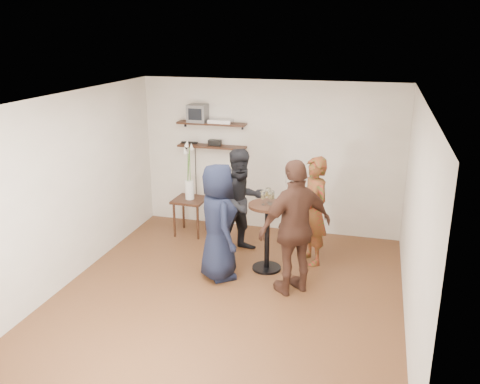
# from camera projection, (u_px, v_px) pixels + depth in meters

# --- Properties ---
(room) EXTENTS (4.58, 5.08, 2.68)m
(room) POSITION_uv_depth(u_px,v_px,m) (228.00, 203.00, 6.39)
(room) COLOR #4E2E19
(room) RESTS_ON ground
(shelf_upper) EXTENTS (1.20, 0.25, 0.04)m
(shelf_upper) POSITION_uv_depth(u_px,v_px,m) (212.00, 123.00, 8.66)
(shelf_upper) COLOR black
(shelf_upper) RESTS_ON room
(shelf_lower) EXTENTS (1.20, 0.25, 0.04)m
(shelf_lower) POSITION_uv_depth(u_px,v_px,m) (212.00, 146.00, 8.78)
(shelf_lower) COLOR black
(shelf_lower) RESTS_ON room
(crt_monitor) EXTENTS (0.32, 0.30, 0.30)m
(crt_monitor) POSITION_uv_depth(u_px,v_px,m) (198.00, 113.00, 8.67)
(crt_monitor) COLOR #59595B
(crt_monitor) RESTS_ON shelf_upper
(dvd_deck) EXTENTS (0.40, 0.24, 0.06)m
(dvd_deck) POSITION_uv_depth(u_px,v_px,m) (221.00, 121.00, 8.60)
(dvd_deck) COLOR silver
(dvd_deck) RESTS_ON shelf_upper
(radio) EXTENTS (0.22, 0.10, 0.10)m
(radio) POSITION_uv_depth(u_px,v_px,m) (215.00, 143.00, 8.74)
(radio) COLOR black
(radio) RESTS_ON shelf_lower
(power_strip) EXTENTS (0.30, 0.05, 0.03)m
(power_strip) POSITION_uv_depth(u_px,v_px,m) (190.00, 143.00, 8.92)
(power_strip) COLOR black
(power_strip) RESTS_ON shelf_lower
(side_table) EXTENTS (0.55, 0.55, 0.63)m
(side_table) POSITION_uv_depth(u_px,v_px,m) (190.00, 205.00, 8.67)
(side_table) COLOR black
(side_table) RESTS_ON room
(vase_lilies) EXTENTS (0.20, 0.21, 1.04)m
(vase_lilies) POSITION_uv_depth(u_px,v_px,m) (189.00, 180.00, 8.53)
(vase_lilies) COLOR white
(vase_lilies) RESTS_ON side_table
(drinks_table) EXTENTS (0.56, 0.56, 1.01)m
(drinks_table) POSITION_uv_depth(u_px,v_px,m) (267.00, 228.00, 7.32)
(drinks_table) COLOR black
(drinks_table) RESTS_ON room
(wine_glass_fl) EXTENTS (0.07, 0.07, 0.20)m
(wine_glass_fl) POSITION_uv_depth(u_px,v_px,m) (263.00, 196.00, 7.14)
(wine_glass_fl) COLOR silver
(wine_glass_fl) RESTS_ON drinks_table
(wine_glass_fr) EXTENTS (0.07, 0.07, 0.21)m
(wine_glass_fr) POSITION_uv_depth(u_px,v_px,m) (272.00, 196.00, 7.11)
(wine_glass_fr) COLOR silver
(wine_glass_fr) RESTS_ON drinks_table
(wine_glass_bl) EXTENTS (0.07, 0.07, 0.21)m
(wine_glass_bl) POSITION_uv_depth(u_px,v_px,m) (268.00, 193.00, 7.24)
(wine_glass_bl) COLOR silver
(wine_glass_bl) RESTS_ON drinks_table
(wine_glass_br) EXTENTS (0.07, 0.07, 0.21)m
(wine_glass_br) POSITION_uv_depth(u_px,v_px,m) (270.00, 195.00, 7.16)
(wine_glass_br) COLOR silver
(wine_glass_br) RESTS_ON drinks_table
(person_plaid) EXTENTS (0.66, 0.72, 1.64)m
(person_plaid) POSITION_uv_depth(u_px,v_px,m) (313.00, 211.00, 7.50)
(person_plaid) COLOR #A11218
(person_plaid) RESTS_ON room
(person_dark) EXTENTS (1.02, 1.02, 1.67)m
(person_dark) POSITION_uv_depth(u_px,v_px,m) (242.00, 202.00, 7.87)
(person_dark) COLOR black
(person_dark) RESTS_ON room
(person_navy) EXTENTS (0.89, 0.97, 1.66)m
(person_navy) POSITION_uv_depth(u_px,v_px,m) (218.00, 222.00, 7.04)
(person_navy) COLOR black
(person_navy) RESTS_ON room
(person_brown) EXTENTS (1.10, 1.05, 1.83)m
(person_brown) POSITION_uv_depth(u_px,v_px,m) (296.00, 228.00, 6.61)
(person_brown) COLOR #43271C
(person_brown) RESTS_ON room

